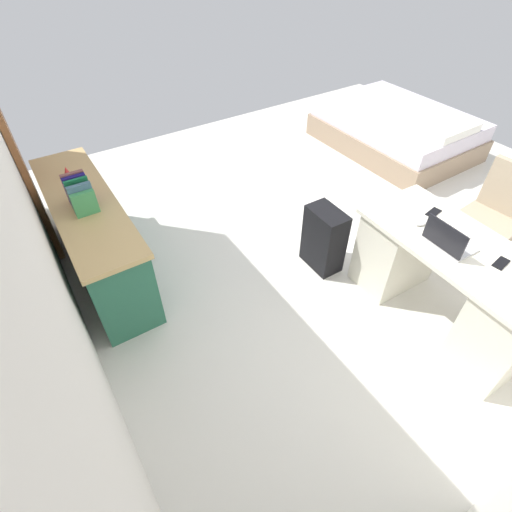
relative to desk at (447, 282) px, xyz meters
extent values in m
plane|color=silver|center=(1.11, -0.14, -0.38)|extent=(6.16, 6.16, 0.00)
cube|color=silver|center=(1.11, 2.44, 0.93)|extent=(4.38, 0.10, 2.62)
cube|color=brown|center=(2.75, 2.36, 0.64)|extent=(0.88, 0.05, 2.04)
cube|color=silver|center=(0.00, 0.00, 0.33)|extent=(1.46, 0.70, 0.04)
cube|color=beige|center=(-0.49, 0.02, -0.03)|extent=(0.42, 0.61, 0.70)
cube|color=beige|center=(0.49, -0.02, -0.03)|extent=(0.42, 0.61, 0.70)
cylinder|color=black|center=(0.23, -0.78, -0.37)|extent=(0.52, 0.52, 0.04)
cylinder|color=black|center=(0.23, -0.78, -0.17)|extent=(0.06, 0.06, 0.42)
cube|color=tan|center=(0.23, -0.78, 0.08)|extent=(0.49, 0.49, 0.08)
cube|color=tan|center=(0.24, -0.98, 0.34)|extent=(0.44, 0.09, 0.44)
cube|color=#28664C|center=(1.97, 2.06, -0.03)|extent=(1.76, 0.44, 0.70)
cube|color=tan|center=(1.97, 2.06, 0.34)|extent=(1.80, 0.48, 0.04)
cube|color=#225641|center=(1.57, 1.84, -0.19)|extent=(0.67, 0.01, 0.25)
cube|color=#225641|center=(2.37, 1.84, -0.19)|extent=(0.67, 0.01, 0.25)
cube|color=gray|center=(2.21, -1.90, -0.24)|extent=(1.92, 1.42, 0.28)
cube|color=silver|center=(2.21, -1.90, 0.00)|extent=(1.86, 1.36, 0.20)
cube|color=white|center=(1.54, -1.90, 0.15)|extent=(0.49, 0.69, 0.10)
cube|color=black|center=(0.96, 0.38, -0.09)|extent=(0.36, 0.22, 0.59)
cube|color=#B7B7BC|center=(0.07, 0.06, 0.36)|extent=(0.32, 0.23, 0.02)
cube|color=black|center=(0.07, 0.16, 0.46)|extent=(0.31, 0.02, 0.19)
ellipsoid|color=white|center=(0.33, 0.05, 0.37)|extent=(0.06, 0.10, 0.03)
cube|color=black|center=(-0.24, -0.06, 0.36)|extent=(0.08, 0.14, 0.01)
cube|color=black|center=(0.37, -0.14, 0.36)|extent=(0.09, 0.15, 0.01)
cube|color=#3F9457|center=(1.76, 2.06, 0.45)|extent=(0.04, 0.17, 0.19)
cube|color=#40667B|center=(1.80, 2.06, 0.48)|extent=(0.03, 0.17, 0.24)
cube|color=#5A5112|center=(1.84, 2.06, 0.47)|extent=(0.03, 0.17, 0.21)
cube|color=#156840|center=(1.88, 2.06, 0.48)|extent=(0.03, 0.17, 0.24)
cube|color=#8D53AC|center=(1.92, 2.06, 0.46)|extent=(0.04, 0.17, 0.20)
cube|color=navy|center=(1.96, 2.06, 0.47)|extent=(0.04, 0.17, 0.22)
cube|color=brown|center=(2.00, 2.06, 0.48)|extent=(0.03, 0.17, 0.23)
cone|color=red|center=(2.36, 2.06, 0.41)|extent=(0.08, 0.08, 0.11)
camera|label=1|loc=(-0.93, 2.29, 2.13)|focal=27.57mm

